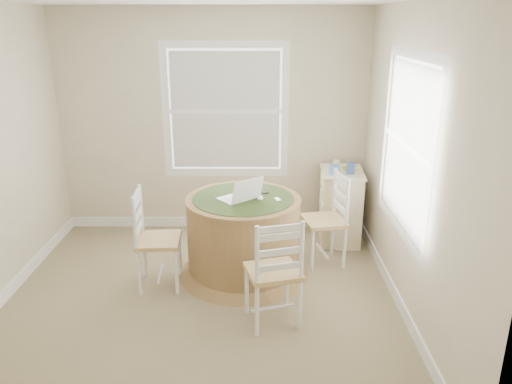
{
  "coord_description": "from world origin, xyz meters",
  "views": [
    {
      "loc": [
        0.52,
        -3.97,
        2.45
      ],
      "look_at": [
        0.51,
        0.45,
        0.92
      ],
      "focal_mm": 35.0,
      "sensor_mm": 36.0,
      "label": 1
    }
  ],
  "objects_px": {
    "chair_near": "(273,271)",
    "chair_right": "(324,220)",
    "round_table": "(243,233)",
    "corner_chest": "(340,206)",
    "laptop": "(240,196)",
    "chair_left": "(158,240)"
  },
  "relations": [
    {
      "from": "chair_near",
      "to": "chair_right",
      "type": "xyz_separation_m",
      "value": [
        0.56,
        1.11,
        0.0
      ]
    },
    {
      "from": "round_table",
      "to": "corner_chest",
      "type": "height_order",
      "value": "corner_chest"
    },
    {
      "from": "laptop",
      "to": "chair_left",
      "type": "bearing_deg",
      "value": -25.65
    },
    {
      "from": "round_table",
      "to": "chair_right",
      "type": "xyz_separation_m",
      "value": [
        0.83,
        0.25,
        0.03
      ]
    },
    {
      "from": "chair_right",
      "to": "laptop",
      "type": "bearing_deg",
      "value": -83.26
    },
    {
      "from": "corner_chest",
      "to": "chair_right",
      "type": "bearing_deg",
      "value": -110.92
    },
    {
      "from": "round_table",
      "to": "chair_right",
      "type": "height_order",
      "value": "chair_right"
    },
    {
      "from": "laptop",
      "to": "chair_right",
      "type": "bearing_deg",
      "value": 157.75
    },
    {
      "from": "chair_right",
      "to": "corner_chest",
      "type": "bearing_deg",
      "value": 143.6
    },
    {
      "from": "corner_chest",
      "to": "round_table",
      "type": "bearing_deg",
      "value": -139.39
    },
    {
      "from": "chair_near",
      "to": "corner_chest",
      "type": "height_order",
      "value": "chair_near"
    },
    {
      "from": "corner_chest",
      "to": "chair_near",
      "type": "bearing_deg",
      "value": -112.4
    },
    {
      "from": "laptop",
      "to": "corner_chest",
      "type": "distance_m",
      "value": 1.47
    },
    {
      "from": "chair_right",
      "to": "laptop",
      "type": "height_order",
      "value": "laptop"
    },
    {
      "from": "corner_chest",
      "to": "laptop",
      "type": "bearing_deg",
      "value": -138.9
    },
    {
      "from": "chair_left",
      "to": "chair_near",
      "type": "relative_size",
      "value": 1.0
    },
    {
      "from": "round_table",
      "to": "chair_near",
      "type": "relative_size",
      "value": 1.38
    },
    {
      "from": "chair_near",
      "to": "laptop",
      "type": "relative_size",
      "value": 2.02
    },
    {
      "from": "round_table",
      "to": "chair_right",
      "type": "distance_m",
      "value": 0.87
    },
    {
      "from": "round_table",
      "to": "chair_near",
      "type": "height_order",
      "value": "chair_near"
    },
    {
      "from": "chair_left",
      "to": "laptop",
      "type": "xyz_separation_m",
      "value": [
        0.77,
        0.21,
        0.37
      ]
    },
    {
      "from": "chair_left",
      "to": "chair_right",
      "type": "bearing_deg",
      "value": -77.03
    }
  ]
}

